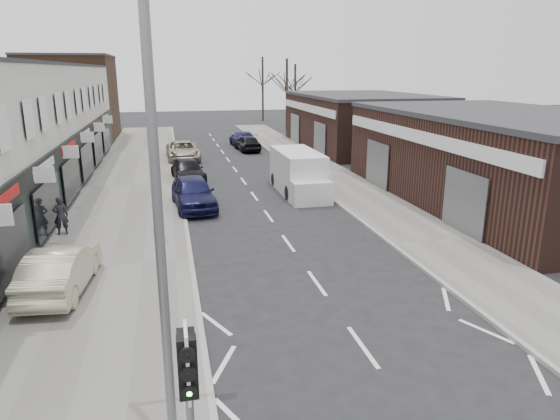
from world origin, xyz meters
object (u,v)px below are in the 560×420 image
street_lamp (169,210)px  warning_sign (154,186)px  white_van (298,173)px  parked_car_right_b (248,143)px  pedestrian (61,216)px  sedan_on_pavement (60,269)px  parked_car_left_c (183,151)px  parked_car_right_a (292,173)px  traffic_light (188,379)px  parked_car_left_a (193,193)px  parked_car_left_b (188,170)px  parked_car_right_c (243,139)px

street_lamp → warning_sign: 13.04m
white_van → parked_car_right_b: bearing=91.3°
pedestrian → sedan_on_pavement: bearing=89.0°
street_lamp → warning_sign: size_ratio=2.96×
warning_sign → white_van: (7.75, 6.30, -1.09)m
parked_car_left_c → parked_car_right_a: 12.26m
parked_car_right_a → traffic_light: bearing=76.1°
street_lamp → parked_car_right_a: (7.17, 20.73, -3.81)m
pedestrian → parked_car_right_b: size_ratio=0.40×
street_lamp → parked_car_left_a: street_lamp is taller
pedestrian → parked_car_right_a: 13.64m
warning_sign → parked_car_left_b: size_ratio=0.61×
parked_car_left_c → traffic_light: bearing=-93.8°
warning_sign → white_van: size_ratio=0.45×
pedestrian → parked_car_right_a: bearing=-159.7°
parked_car_right_b → white_van: bearing=86.3°
parked_car_left_c → parked_car_right_b: parked_car_left_c is taller
sedan_on_pavement → pedestrian: 5.99m
traffic_light → parked_car_left_b: 25.06m
street_lamp → parked_car_left_b: size_ratio=1.79×
sedan_on_pavement → parked_car_left_b: 16.68m
white_van → parked_car_left_b: bearing=141.8°
white_van → sedan_on_pavement: bearing=-132.9°
traffic_light → parked_car_right_a: (7.05, 21.95, -1.60)m
warning_sign → parked_car_left_a: bearing=67.3°
parked_car_left_b → pedestrian: bearing=-124.8°
warning_sign → parked_car_right_c: warning_sign is taller
warning_sign → parked_car_right_a: warning_sign is taller
traffic_light → parked_car_right_c: (6.60, 38.87, -1.72)m
warning_sign → white_van: bearing=39.1°
parked_car_left_b → parked_car_right_b: bearing=57.5°
traffic_light → street_lamp: (-0.13, 1.22, 2.20)m
parked_car_left_c → parked_car_right_a: bearing=-62.5°
sedan_on_pavement → parked_car_right_a: parked_car_right_a is taller
street_lamp → white_van: size_ratio=1.32×
white_van → pedestrian: (-11.58, -5.48, -0.18)m
pedestrian → parked_car_right_a: size_ratio=0.33×
parked_car_left_b → parked_car_right_a: parked_car_right_a is taller
traffic_light → pedestrian: bearing=107.2°
street_lamp → parked_car_right_b: bearing=79.1°
warning_sign → parked_car_right_a: size_ratio=0.55×
parked_car_left_a → parked_car_right_c: bearing=70.0°
pedestrian → parked_car_right_b: bearing=-128.9°
parked_car_left_b → parked_car_right_c: size_ratio=0.93×
parked_car_left_a → parked_car_left_c: parked_car_left_a is taller
traffic_light → parked_car_left_b: (1.03, 24.98, -1.77)m
traffic_light → sedan_on_pavement: (-3.54, 8.94, -1.58)m
sedan_on_pavement → parked_car_left_b: (4.57, 16.04, -0.19)m
traffic_light → warning_sign: size_ratio=1.15×
sedan_on_pavement → street_lamp: bearing=119.4°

